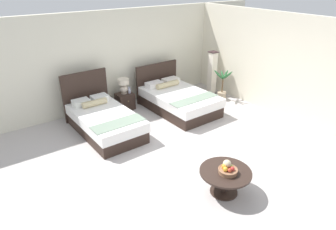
{
  "coord_description": "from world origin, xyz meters",
  "views": [
    {
      "loc": [
        -3.53,
        -4.34,
        3.49
      ],
      "look_at": [
        -0.1,
        0.49,
        0.64
      ],
      "focal_mm": 31.93,
      "sensor_mm": 36.0,
      "label": 1
    }
  ],
  "objects_px": {
    "bed_near_corner": "(178,100)",
    "vase": "(129,90)",
    "table_lamp": "(124,85)",
    "floor_lamp_corner": "(212,73)",
    "nightstand": "(125,101)",
    "potted_palm": "(222,89)",
    "fruit_bowl": "(228,169)",
    "coffee_table": "(225,176)",
    "bed_near_window": "(104,120)"
  },
  "relations": [
    {
      "from": "bed_near_corner",
      "to": "nightstand",
      "type": "distance_m",
      "value": 1.47
    },
    {
      "from": "floor_lamp_corner",
      "to": "potted_palm",
      "type": "relative_size",
      "value": 1.4
    },
    {
      "from": "fruit_bowl",
      "to": "vase",
      "type": "bearing_deg",
      "value": 84.39
    },
    {
      "from": "bed_near_window",
      "to": "bed_near_corner",
      "type": "height_order",
      "value": "bed_near_window"
    },
    {
      "from": "vase",
      "to": "floor_lamp_corner",
      "type": "bearing_deg",
      "value": -10.21
    },
    {
      "from": "bed_near_window",
      "to": "vase",
      "type": "height_order",
      "value": "bed_near_window"
    },
    {
      "from": "fruit_bowl",
      "to": "nightstand",
      "type": "bearing_deg",
      "value": 86.28
    },
    {
      "from": "floor_lamp_corner",
      "to": "fruit_bowl",
      "type": "bearing_deg",
      "value": -129.74
    },
    {
      "from": "bed_near_corner",
      "to": "vase",
      "type": "distance_m",
      "value": 1.36
    },
    {
      "from": "table_lamp",
      "to": "floor_lamp_corner",
      "type": "height_order",
      "value": "floor_lamp_corner"
    },
    {
      "from": "vase",
      "to": "coffee_table",
      "type": "distance_m",
      "value": 4.13
    },
    {
      "from": "table_lamp",
      "to": "coffee_table",
      "type": "height_order",
      "value": "table_lamp"
    },
    {
      "from": "bed_near_window",
      "to": "potted_palm",
      "type": "xyz_separation_m",
      "value": [
        3.73,
        -0.19,
        0.03
      ]
    },
    {
      "from": "table_lamp",
      "to": "fruit_bowl",
      "type": "distance_m",
      "value": 4.22
    },
    {
      "from": "table_lamp",
      "to": "fruit_bowl",
      "type": "relative_size",
      "value": 1.29
    },
    {
      "from": "vase",
      "to": "coffee_table",
      "type": "bearing_deg",
      "value": -95.61
    },
    {
      "from": "bed_near_window",
      "to": "table_lamp",
      "type": "distance_m",
      "value": 1.43
    },
    {
      "from": "bed_near_window",
      "to": "floor_lamp_corner",
      "type": "height_order",
      "value": "floor_lamp_corner"
    },
    {
      "from": "bed_near_corner",
      "to": "coffee_table",
      "type": "distance_m",
      "value": 3.56
    },
    {
      "from": "bed_near_window",
      "to": "table_lamp",
      "type": "height_order",
      "value": "bed_near_window"
    },
    {
      "from": "floor_lamp_corner",
      "to": "potted_palm",
      "type": "bearing_deg",
      "value": -98.64
    },
    {
      "from": "bed_near_window",
      "to": "floor_lamp_corner",
      "type": "distance_m",
      "value": 3.85
    },
    {
      "from": "bed_near_window",
      "to": "bed_near_corner",
      "type": "distance_m",
      "value": 2.2
    },
    {
      "from": "floor_lamp_corner",
      "to": "bed_near_corner",
      "type": "bearing_deg",
      "value": -166.91
    },
    {
      "from": "bed_near_corner",
      "to": "vase",
      "type": "relative_size",
      "value": 12.65
    },
    {
      "from": "nightstand",
      "to": "fruit_bowl",
      "type": "relative_size",
      "value": 1.38
    },
    {
      "from": "vase",
      "to": "coffee_table",
      "type": "height_order",
      "value": "vase"
    },
    {
      "from": "table_lamp",
      "to": "floor_lamp_corner",
      "type": "xyz_separation_m",
      "value": [
        2.78,
        -0.54,
        -0.05
      ]
    },
    {
      "from": "nightstand",
      "to": "potted_palm",
      "type": "bearing_deg",
      "value": -21.7
    },
    {
      "from": "nightstand",
      "to": "table_lamp",
      "type": "xyz_separation_m",
      "value": [
        -0.0,
        0.02,
        0.49
      ]
    },
    {
      "from": "floor_lamp_corner",
      "to": "vase",
      "type": "bearing_deg",
      "value": 169.79
    },
    {
      "from": "bed_near_corner",
      "to": "floor_lamp_corner",
      "type": "relative_size",
      "value": 1.65
    },
    {
      "from": "floor_lamp_corner",
      "to": "table_lamp",
      "type": "bearing_deg",
      "value": 169.08
    },
    {
      "from": "coffee_table",
      "to": "fruit_bowl",
      "type": "distance_m",
      "value": 0.18
    },
    {
      "from": "nightstand",
      "to": "vase",
      "type": "distance_m",
      "value": 0.35
    },
    {
      "from": "bed_near_window",
      "to": "nightstand",
      "type": "distance_m",
      "value": 1.36
    },
    {
      "from": "bed_near_window",
      "to": "coffee_table",
      "type": "xyz_separation_m",
      "value": [
        0.76,
        -3.26,
        0.04
      ]
    },
    {
      "from": "coffee_table",
      "to": "floor_lamp_corner",
      "type": "distance_m",
      "value": 4.75
    },
    {
      "from": "fruit_bowl",
      "to": "coffee_table",
      "type": "bearing_deg",
      "value": 84.66
    },
    {
      "from": "fruit_bowl",
      "to": "potted_palm",
      "type": "xyz_separation_m",
      "value": [
        2.97,
        3.11,
        -0.19
      ]
    },
    {
      "from": "nightstand",
      "to": "vase",
      "type": "height_order",
      "value": "vase"
    },
    {
      "from": "table_lamp",
      "to": "potted_palm",
      "type": "bearing_deg",
      "value": -22.07
    },
    {
      "from": "table_lamp",
      "to": "vase",
      "type": "distance_m",
      "value": 0.23
    },
    {
      "from": "vase",
      "to": "bed_near_corner",
      "type": "bearing_deg",
      "value": -39.35
    },
    {
      "from": "table_lamp",
      "to": "floor_lamp_corner",
      "type": "relative_size",
      "value": 0.32
    },
    {
      "from": "vase",
      "to": "coffee_table",
      "type": "xyz_separation_m",
      "value": [
        -0.4,
        -4.11,
        -0.2
      ]
    },
    {
      "from": "floor_lamp_corner",
      "to": "potted_palm",
      "type": "xyz_separation_m",
      "value": [
        -0.08,
        -0.56,
        -0.34
      ]
    },
    {
      "from": "bed_near_window",
      "to": "table_lamp",
      "type": "bearing_deg",
      "value": 41.17
    },
    {
      "from": "potted_palm",
      "to": "bed_near_window",
      "type": "bearing_deg",
      "value": 177.06
    },
    {
      "from": "nightstand",
      "to": "vase",
      "type": "relative_size",
      "value": 2.61
    }
  ]
}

